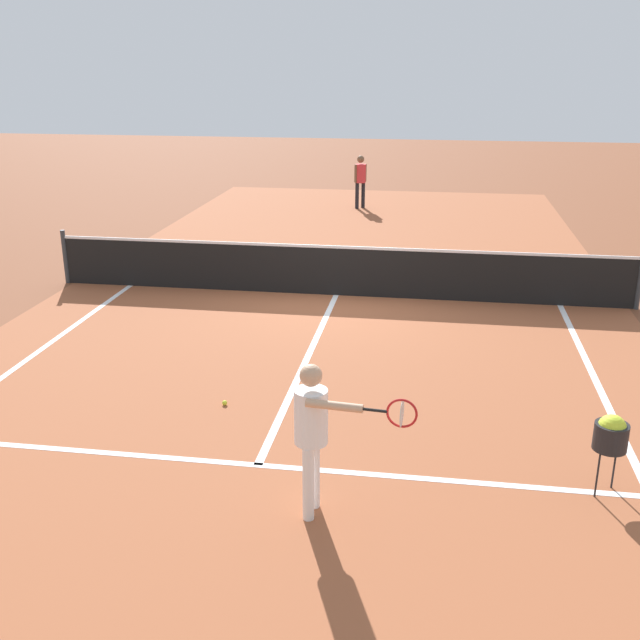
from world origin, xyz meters
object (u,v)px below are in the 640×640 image
(ball_hopper, at_px, (611,434))
(tennis_ball_mid_court, at_px, (225,403))
(net, at_px, (336,270))
(player_near, at_px, (314,424))
(player_far, at_px, (360,176))

(ball_hopper, distance_m, tennis_ball_mid_court, 4.68)
(net, height_order, tennis_ball_mid_court, net)
(player_near, height_order, player_far, player_near)
(player_near, distance_m, tennis_ball_mid_court, 2.86)
(ball_hopper, height_order, tennis_ball_mid_court, ball_hopper)
(tennis_ball_mid_court, bearing_deg, player_far, 88.80)
(player_far, bearing_deg, tennis_ball_mid_court, -91.20)
(player_far, height_order, tennis_ball_mid_court, player_far)
(ball_hopper, bearing_deg, player_far, 105.14)
(player_near, bearing_deg, net, 96.03)
(net, height_order, ball_hopper, net)
(net, xyz_separation_m, ball_hopper, (3.64, -6.37, 0.18))
(net, xyz_separation_m, tennis_ball_mid_court, (-0.78, -4.98, -0.46))
(player_far, distance_m, tennis_ball_mid_court, 13.91)
(player_near, distance_m, ball_hopper, 3.02)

